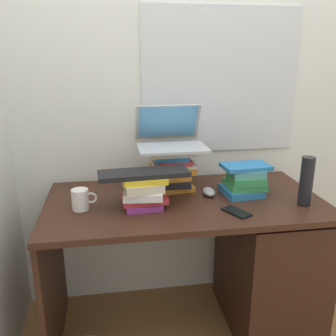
{
  "coord_description": "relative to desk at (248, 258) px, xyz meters",
  "views": [
    {
      "loc": [
        -0.35,
        -1.66,
        1.47
      ],
      "look_at": [
        -0.09,
        -0.04,
        0.96
      ],
      "focal_mm": 38.8,
      "sensor_mm": 36.0,
      "label": 1
    }
  ],
  "objects": [
    {
      "name": "water_bottle",
      "position": [
        0.21,
        -0.13,
        0.47
      ],
      "size": [
        0.06,
        0.06,
        0.24
      ],
      "primitive_type": "cylinder",
      "color": "black",
      "rests_on": "desk"
    },
    {
      "name": "laptop",
      "position": [
        -0.39,
        0.23,
        0.63
      ],
      "size": [
        0.35,
        0.33,
        0.22
      ],
      "color": "#B7BABF",
      "rests_on": "book_stack_tall"
    },
    {
      "name": "wall_back",
      "position": [
        -0.35,
        0.42,
        0.88
      ],
      "size": [
        6.0,
        0.06,
        2.6
      ],
      "color": "silver",
      "rests_on": "ground"
    },
    {
      "name": "keyboard",
      "position": [
        -0.56,
        -0.04,
        0.52
      ],
      "size": [
        0.43,
        0.17,
        0.02
      ],
      "primitive_type": "cube",
      "rotation": [
        0.0,
        0.0,
        0.07
      ],
      "color": "black",
      "rests_on": "book_stack_keyboard_riser"
    },
    {
      "name": "book_stack_side",
      "position": [
        -0.03,
        0.04,
        0.43
      ],
      "size": [
        0.25,
        0.2,
        0.16
      ],
      "color": "#2672B2",
      "rests_on": "desk"
    },
    {
      "name": "desk",
      "position": [
        0.0,
        0.0,
        0.0
      ],
      "size": [
        1.38,
        0.7,
        0.78
      ],
      "color": "#381E14",
      "rests_on": "ground"
    },
    {
      "name": "ground_plane",
      "position": [
        -0.35,
        0.03,
        -0.42
      ],
      "size": [
        6.0,
        6.0,
        0.0
      ],
      "primitive_type": "plane",
      "color": "olive"
    },
    {
      "name": "computer_mouse",
      "position": [
        -0.22,
        0.06,
        0.37
      ],
      "size": [
        0.06,
        0.1,
        0.04
      ],
      "primitive_type": "ellipsoid",
      "color": "#A5A8AD",
      "rests_on": "desk"
    },
    {
      "name": "book_stack_keyboard_riser",
      "position": [
        -0.56,
        -0.03,
        0.44
      ],
      "size": [
        0.22,
        0.2,
        0.16
      ],
      "color": "#8C338C",
      "rests_on": "desk"
    },
    {
      "name": "mug",
      "position": [
        -0.85,
        -0.02,
        0.4
      ],
      "size": [
        0.12,
        0.08,
        0.1
      ],
      "color": "white",
      "rests_on": "desk"
    },
    {
      "name": "cell_phone",
      "position": [
        -0.15,
        -0.18,
        0.36
      ],
      "size": [
        0.12,
        0.15,
        0.01
      ],
      "primitive_type": "cube",
      "rotation": [
        0.0,
        0.0,
        0.48
      ],
      "color": "black",
      "rests_on": "desk"
    },
    {
      "name": "book_stack_tall",
      "position": [
        -0.39,
        0.17,
        0.47
      ],
      "size": [
        0.25,
        0.18,
        0.22
      ],
      "color": "orange",
      "rests_on": "desk"
    }
  ]
}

